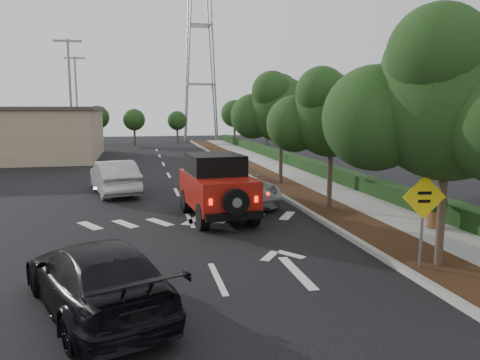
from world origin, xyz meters
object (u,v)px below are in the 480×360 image
object	(u,v)px
red_jeep	(216,186)
black_suv_oncoming	(96,277)
speed_hump_sign	(423,209)
silver_suv_ahead	(234,186)

from	to	relation	value
red_jeep	black_suv_oncoming	world-z (taller)	red_jeep
black_suv_oncoming	speed_hump_sign	world-z (taller)	speed_hump_sign
silver_suv_ahead	black_suv_oncoming	xyz separation A→B (m)	(-4.84, -10.06, -0.03)
black_suv_oncoming	speed_hump_sign	bearing A→B (deg)	164.01
red_jeep	black_suv_oncoming	distance (m)	8.49
red_jeep	black_suv_oncoming	bearing A→B (deg)	-120.96
speed_hump_sign	black_suv_oncoming	bearing A→B (deg)	-167.15
black_suv_oncoming	speed_hump_sign	size ratio (longest dim) A/B	2.13
red_jeep	black_suv_oncoming	xyz separation A→B (m)	(-3.67, -7.64, -0.48)
red_jeep	black_suv_oncoming	size ratio (longest dim) A/B	0.96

